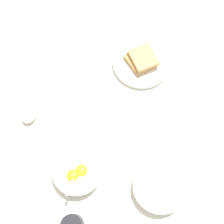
% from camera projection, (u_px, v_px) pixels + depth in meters
% --- Properties ---
extents(ground_plane, '(3.00, 3.00, 0.00)m').
position_uv_depth(ground_plane, '(112.00, 144.00, 0.86)').
color(ground_plane, beige).
extents(egg_bowl, '(0.15, 0.15, 0.07)m').
position_uv_depth(egg_bowl, '(78.00, 171.00, 0.81)').
color(egg_bowl, white).
rests_on(egg_bowl, ground_plane).
extents(toast_plate, '(0.21, 0.21, 0.02)m').
position_uv_depth(toast_plate, '(141.00, 63.00, 0.95)').
color(toast_plate, white).
rests_on(toast_plate, ground_plane).
extents(toast_sandwich, '(0.10, 0.10, 0.03)m').
position_uv_depth(toast_sandwich, '(142.00, 59.00, 0.93)').
color(toast_sandwich, tan).
rests_on(toast_sandwich, toast_plate).
extents(soup_spoon, '(0.14, 0.10, 0.03)m').
position_uv_depth(soup_spoon, '(29.00, 112.00, 0.88)').
color(soup_spoon, white).
rests_on(soup_spoon, ground_plane).
extents(congee_bowl, '(0.16, 0.16, 0.04)m').
position_uv_depth(congee_bowl, '(159.00, 186.00, 0.79)').
color(congee_bowl, white).
rests_on(congee_bowl, ground_plane).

